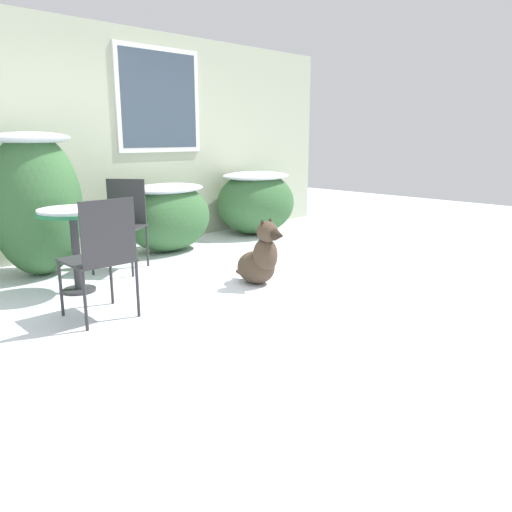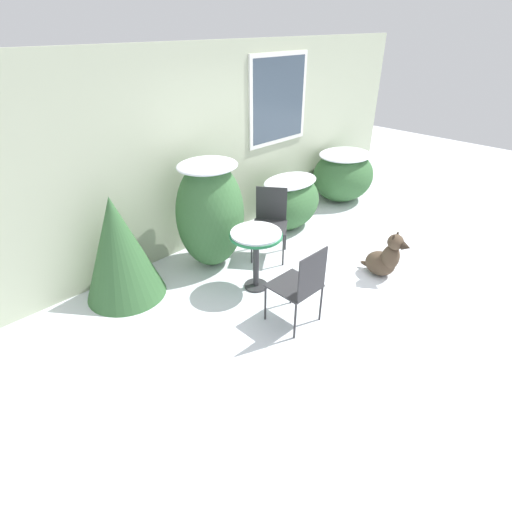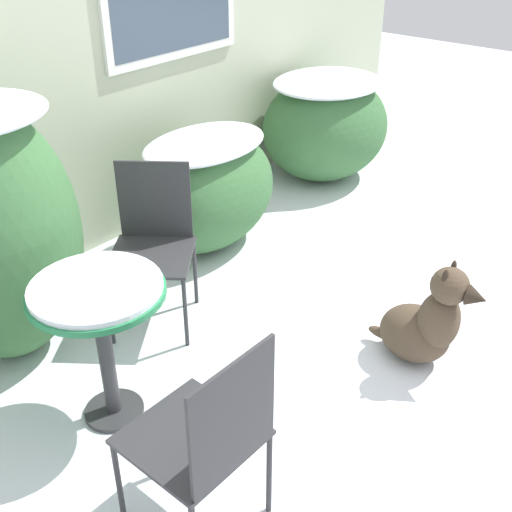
{
  "view_description": "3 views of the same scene",
  "coord_description": "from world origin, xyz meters",
  "px_view_note": "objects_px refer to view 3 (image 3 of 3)",
  "views": [
    {
      "loc": [
        -2.83,
        -3.52,
        1.39
      ],
      "look_at": [
        0.43,
        -0.18,
        0.27
      ],
      "focal_mm": 35.0,
      "sensor_mm": 36.0,
      "label": 1
    },
    {
      "loc": [
        -3.86,
        -2.16,
        2.89
      ],
      "look_at": [
        -0.93,
        0.76,
        0.44
      ],
      "focal_mm": 28.0,
      "sensor_mm": 36.0,
      "label": 2
    },
    {
      "loc": [
        -2.31,
        -1.31,
        2.32
      ],
      "look_at": [
        0.0,
        0.6,
        0.55
      ],
      "focal_mm": 45.0,
      "sensor_mm": 36.0,
      "label": 3
    }
  ],
  "objects_px": {
    "dog": "(426,324)",
    "patio_table": "(99,310)",
    "patio_chair_near_table": "(153,239)",
    "patio_chair_far_side": "(207,436)"
  },
  "relations": [
    {
      "from": "patio_chair_near_table",
      "to": "dog",
      "type": "distance_m",
      "value": 1.6
    },
    {
      "from": "patio_table",
      "to": "patio_chair_near_table",
      "type": "xyz_separation_m",
      "value": [
        0.73,
        0.45,
        -0.1
      ]
    },
    {
      "from": "patio_chair_near_table",
      "to": "dog",
      "type": "bearing_deg",
      "value": -13.51
    },
    {
      "from": "patio_table",
      "to": "dog",
      "type": "xyz_separation_m",
      "value": [
        1.36,
        -0.99,
        -0.39
      ]
    },
    {
      "from": "patio_table",
      "to": "patio_chair_near_table",
      "type": "distance_m",
      "value": 0.87
    },
    {
      "from": "patio_chair_far_side",
      "to": "dog",
      "type": "xyz_separation_m",
      "value": [
        1.53,
        -0.16,
        -0.28
      ]
    },
    {
      "from": "dog",
      "to": "patio_table",
      "type": "bearing_deg",
      "value": 140.77
    },
    {
      "from": "patio_table",
      "to": "patio_chair_far_side",
      "type": "bearing_deg",
      "value": -101.67
    },
    {
      "from": "patio_chair_near_table",
      "to": "patio_chair_far_side",
      "type": "xyz_separation_m",
      "value": [
        -0.9,
        -1.28,
        0.0
      ]
    },
    {
      "from": "patio_chair_near_table",
      "to": "patio_table",
      "type": "bearing_deg",
      "value": -95.25
    }
  ]
}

